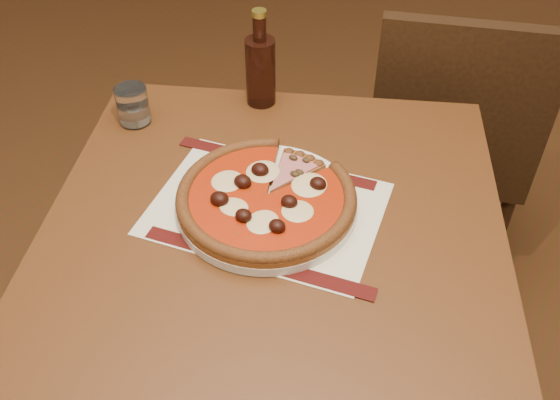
# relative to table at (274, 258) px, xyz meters

# --- Properties ---
(table) EXTENTS (1.06, 1.06, 0.75)m
(table) POSITION_rel_table_xyz_m (0.00, 0.00, 0.00)
(table) COLOR brown
(table) RESTS_ON ground
(chair_far) EXTENTS (0.54, 0.54, 0.89)m
(chair_far) POSITION_rel_table_xyz_m (0.11, 0.72, -0.14)
(chair_far) COLOR black
(chair_far) RESTS_ON ground
(placemat) EXTENTS (0.45, 0.36, 0.00)m
(placemat) POSITION_rel_table_xyz_m (-0.03, 0.02, 0.10)
(placemat) COLOR silver
(placemat) RESTS_ON table
(plate) EXTENTS (0.32, 0.32, 0.02)m
(plate) POSITION_rel_table_xyz_m (-0.03, 0.02, 0.11)
(plate) COLOR white
(plate) RESTS_ON placemat
(pizza) EXTENTS (0.32, 0.32, 0.04)m
(pizza) POSITION_rel_table_xyz_m (-0.03, 0.01, 0.13)
(pizza) COLOR #A66228
(pizza) RESTS_ON plate
(ham_slice) EXTENTS (0.09, 0.13, 0.02)m
(ham_slice) POSITION_rel_table_xyz_m (-0.02, 0.09, 0.13)
(ham_slice) COLOR #A66228
(ham_slice) RESTS_ON plate
(water_glass) EXTENTS (0.08, 0.08, 0.08)m
(water_glass) POSITION_rel_table_xyz_m (-0.40, 0.10, 0.14)
(water_glass) COLOR white
(water_glass) RESTS_ON table
(bottle) EXTENTS (0.06, 0.06, 0.21)m
(bottle) POSITION_rel_table_xyz_m (-0.22, 0.30, 0.18)
(bottle) COLOR #33140C
(bottle) RESTS_ON table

